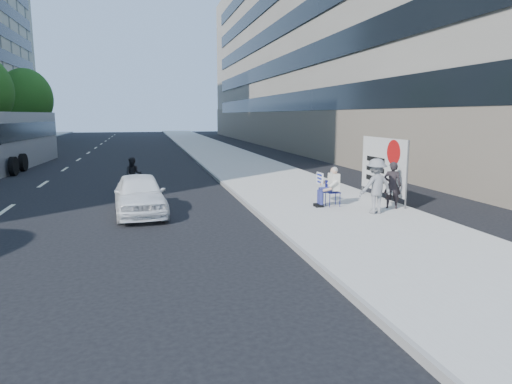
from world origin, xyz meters
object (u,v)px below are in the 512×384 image
object	(u,v)px
jogger	(376,186)
motorcycle	(134,176)
bus	(10,140)
protest_banner	(383,165)
white_sedan_near	(140,194)
pedestrian_woman	(392,185)
seated_protester	(330,185)

from	to	relation	value
jogger	motorcycle	distance (m)	9.99
motorcycle	bus	world-z (taller)	bus
jogger	protest_banner	size ratio (longest dim) A/B	0.55
jogger	protest_banner	bearing A→B (deg)	-131.52
protest_banner	bus	world-z (taller)	bus
protest_banner	motorcycle	size ratio (longest dim) A/B	1.50
bus	protest_banner	bearing A→B (deg)	-41.49
white_sedan_near	motorcycle	xyz separation A→B (m)	(-0.28, 4.53, -0.01)
jogger	white_sedan_near	size ratio (longest dim) A/B	0.44
white_sedan_near	motorcycle	size ratio (longest dim) A/B	1.86
protest_banner	bus	xyz separation A→B (m)	(-16.01, 16.06, 0.23)
protest_banner	motorcycle	world-z (taller)	protest_banner
pedestrian_woman	white_sedan_near	xyz separation A→B (m)	(-7.92, 1.72, -0.26)
seated_protester	jogger	size ratio (longest dim) A/B	0.77
seated_protester	jogger	world-z (taller)	jogger
pedestrian_woman	white_sedan_near	world-z (taller)	pedestrian_woman
motorcycle	white_sedan_near	bearing A→B (deg)	-83.95
protest_banner	jogger	bearing A→B (deg)	-123.95
protest_banner	motorcycle	xyz separation A→B (m)	(-8.57, 4.92, -0.76)
jogger	bus	size ratio (longest dim) A/B	0.14
jogger	white_sedan_near	world-z (taller)	jogger
jogger	pedestrian_woman	xyz separation A→B (m)	(0.90, 0.58, -0.09)
seated_protester	white_sedan_near	size ratio (longest dim) A/B	0.34
jogger	bus	bearing A→B (deg)	-58.22
pedestrian_woman	white_sedan_near	size ratio (longest dim) A/B	0.40
seated_protester	white_sedan_near	distance (m)	6.16
white_sedan_near	bus	bearing A→B (deg)	112.19
white_sedan_near	protest_banner	bearing A→B (deg)	-6.72
jogger	protest_banner	xyz separation A→B (m)	(1.28, 1.90, 0.41)
motorcycle	bus	xyz separation A→B (m)	(-7.44, 11.14, 1.00)
bus	seated_protester	bearing A→B (deg)	-46.62
pedestrian_woman	bus	xyz separation A→B (m)	(-15.63, 17.39, 0.73)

